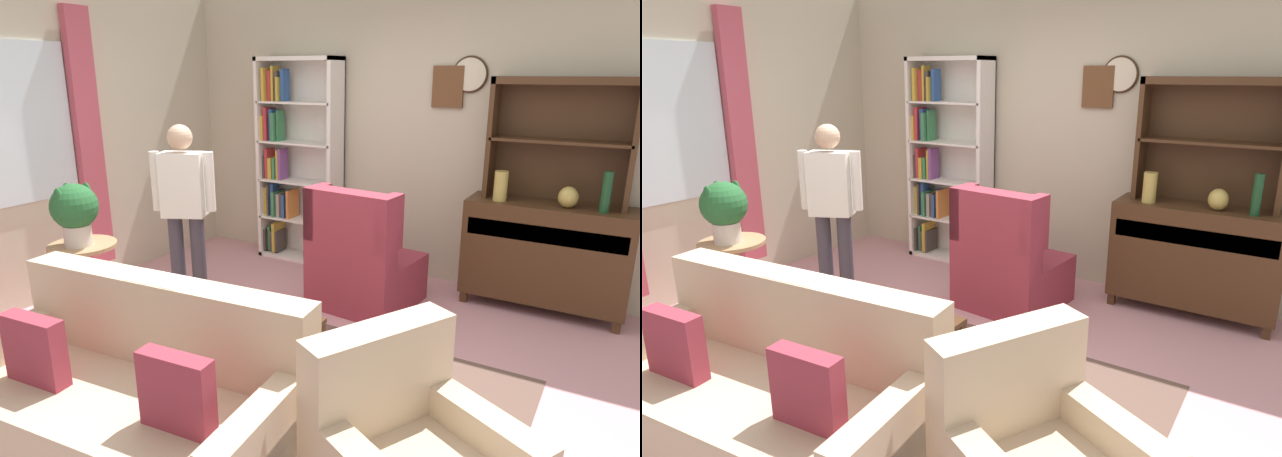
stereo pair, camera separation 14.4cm
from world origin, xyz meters
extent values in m
cube|color=#C68C93|center=(0.00, 0.00, -0.01)|extent=(5.40, 4.60, 0.02)
cube|color=#BCB299|center=(0.00, 2.13, 1.40)|extent=(5.00, 0.06, 2.80)
cylinder|color=beige|center=(0.50, 2.08, 1.93)|extent=(0.28, 0.03, 0.28)
torus|color=#382314|center=(0.50, 2.08, 1.93)|extent=(0.31, 0.02, 0.31)
cube|color=brown|center=(0.32, 2.08, 1.83)|extent=(0.28, 0.03, 0.36)
cube|color=#BCB299|center=(-2.53, 0.00, 1.40)|extent=(0.06, 4.20, 2.80)
cube|color=silver|center=(-2.49, -0.19, 1.55)|extent=(0.02, 0.90, 1.30)
cube|color=#B24756|center=(-2.44, 0.39, 1.35)|extent=(0.08, 0.24, 2.30)
cube|color=brown|center=(0.20, -0.30, 0.00)|extent=(2.70, 1.93, 0.01)
cube|color=silver|center=(-1.60, 1.93, 1.05)|extent=(0.04, 0.30, 2.10)
cube|color=silver|center=(-0.74, 1.93, 1.05)|extent=(0.04, 0.30, 2.10)
cube|color=silver|center=(-1.17, 1.93, 2.08)|extent=(0.90, 0.30, 0.04)
cube|color=silver|center=(-1.17, 1.93, 0.02)|extent=(0.90, 0.30, 0.04)
cube|color=silver|center=(-1.17, 2.07, 1.05)|extent=(0.90, 0.01, 2.10)
cube|color=silver|center=(-1.17, 1.93, 0.44)|extent=(0.86, 0.30, 0.02)
cube|color=#3F3833|center=(-1.56, 1.91, 0.17)|extent=(0.03, 0.20, 0.24)
cube|color=#337247|center=(-1.52, 1.91, 0.18)|extent=(0.03, 0.13, 0.27)
cube|color=#3F3833|center=(-1.48, 1.91, 0.16)|extent=(0.03, 0.17, 0.23)
cube|color=gold|center=(-1.44, 1.91, 0.21)|extent=(0.03, 0.21, 0.32)
cube|color=#3F3833|center=(-1.41, 1.91, 0.17)|extent=(0.02, 0.19, 0.24)
cube|color=silver|center=(-1.17, 1.93, 0.85)|extent=(0.86, 0.30, 0.02)
cube|color=gold|center=(-1.56, 1.91, 0.60)|extent=(0.04, 0.13, 0.30)
cube|color=#3F3833|center=(-1.51, 1.91, 0.63)|extent=(0.02, 0.19, 0.34)
cube|color=#284C8C|center=(-1.48, 1.91, 0.63)|extent=(0.04, 0.12, 0.35)
cube|color=#337247|center=(-1.43, 1.91, 0.59)|extent=(0.03, 0.22, 0.26)
cube|color=gray|center=(-1.39, 1.91, 0.58)|extent=(0.04, 0.17, 0.25)
cube|color=#3F3833|center=(-1.35, 1.91, 0.58)|extent=(0.03, 0.15, 0.26)
cube|color=#284C8C|center=(-1.31, 1.91, 0.58)|extent=(0.03, 0.19, 0.25)
cube|color=#284C8C|center=(-1.28, 1.91, 0.60)|extent=(0.02, 0.12, 0.30)
cube|color=#CC7233|center=(-1.25, 1.91, 0.61)|extent=(0.03, 0.22, 0.30)
cube|color=silver|center=(-1.17, 1.93, 1.25)|extent=(0.86, 0.30, 0.02)
cube|color=#3F3833|center=(-1.56, 1.91, 0.98)|extent=(0.03, 0.16, 0.24)
cube|color=#B22D33|center=(-1.53, 1.91, 1.02)|extent=(0.03, 0.16, 0.32)
cube|color=gold|center=(-1.49, 1.91, 0.97)|extent=(0.04, 0.16, 0.22)
cube|color=#337247|center=(-1.44, 1.91, 0.97)|extent=(0.03, 0.15, 0.23)
cube|color=gold|center=(-1.40, 1.91, 1.01)|extent=(0.03, 0.12, 0.31)
cube|color=#723F7F|center=(-1.36, 1.91, 1.02)|extent=(0.03, 0.16, 0.32)
cube|color=silver|center=(-1.17, 1.93, 1.66)|extent=(0.86, 0.30, 0.02)
cube|color=gold|center=(-1.56, 1.91, 1.39)|extent=(0.03, 0.18, 0.25)
cube|color=#B22D33|center=(-1.52, 1.91, 1.43)|extent=(0.04, 0.18, 0.34)
cube|color=#284C8C|center=(-1.47, 1.91, 1.42)|extent=(0.04, 0.11, 0.32)
cube|color=#337247|center=(-1.42, 1.91, 1.41)|extent=(0.04, 0.22, 0.29)
cube|color=#337247|center=(-1.38, 1.91, 1.42)|extent=(0.02, 0.13, 0.31)
cube|color=gray|center=(-1.56, 1.91, 1.81)|extent=(0.03, 0.11, 0.30)
cube|color=gold|center=(-1.53, 1.91, 1.83)|extent=(0.03, 0.21, 0.33)
cube|color=#B22D33|center=(-1.48, 1.91, 1.82)|extent=(0.04, 0.12, 0.30)
cube|color=gold|center=(-1.43, 1.91, 1.84)|extent=(0.03, 0.13, 0.35)
cube|color=#3F3833|center=(-1.39, 1.91, 1.81)|extent=(0.04, 0.12, 0.29)
cube|color=gold|center=(-1.36, 1.91, 1.79)|extent=(0.02, 0.20, 0.24)
cube|color=#284C8C|center=(-1.32, 1.91, 1.83)|extent=(0.04, 0.12, 0.32)
cube|color=#422816|center=(1.30, 1.86, 0.51)|extent=(1.30, 0.45, 0.82)
cube|color=#422816|center=(0.70, 1.69, 0.05)|extent=(0.06, 0.06, 0.10)
cube|color=#422816|center=(1.90, 1.69, 0.05)|extent=(0.06, 0.06, 0.10)
cube|color=#422816|center=(0.70, 2.04, 0.05)|extent=(0.06, 0.06, 0.10)
cube|color=#422816|center=(1.90, 2.04, 0.05)|extent=(0.06, 0.06, 0.10)
cube|color=#352012|center=(1.30, 1.64, 0.71)|extent=(1.20, 0.01, 0.14)
cube|color=#422816|center=(0.77, 1.94, 1.42)|extent=(0.04, 0.26, 1.00)
cube|color=#422816|center=(1.83, 1.94, 1.42)|extent=(0.04, 0.26, 1.00)
cube|color=#422816|center=(1.30, 1.94, 1.89)|extent=(1.10, 0.26, 0.06)
cube|color=#422816|center=(1.30, 1.94, 1.42)|extent=(1.06, 0.26, 0.02)
cube|color=#422816|center=(1.30, 2.06, 1.42)|extent=(1.10, 0.01, 1.00)
cylinder|color=tan|center=(0.91, 1.78, 1.04)|extent=(0.11, 0.11, 0.25)
ellipsoid|color=tan|center=(1.43, 1.79, 1.01)|extent=(0.15, 0.15, 0.17)
cylinder|color=#194223|center=(1.69, 1.77, 1.08)|extent=(0.07, 0.07, 0.32)
cube|color=#C6AD8E|center=(-0.20, -1.24, 0.21)|extent=(1.87, 1.01, 0.42)
cube|color=#C6AD8E|center=(-0.23, -0.92, 0.66)|extent=(1.81, 0.37, 0.48)
cube|color=#C6AD8E|center=(-1.03, -1.32, 0.30)|extent=(0.22, 0.86, 0.60)
cube|color=maroon|center=(-0.64, -1.40, 0.60)|extent=(0.37, 0.13, 0.36)
cube|color=maroon|center=(0.26, -1.32, 0.60)|extent=(0.37, 0.13, 0.36)
cube|color=white|center=(-0.23, -0.92, 0.90)|extent=(0.38, 0.21, 0.00)
cube|color=#C6AD8E|center=(0.99, -0.80, 0.64)|extent=(0.51, 0.75, 0.48)
cube|color=maroon|center=(-0.03, 1.23, 0.21)|extent=(0.85, 0.87, 0.42)
cube|color=maroon|center=(-0.06, 0.93, 0.74)|extent=(0.79, 0.27, 0.63)
cube|color=maroon|center=(0.29, 0.94, 0.83)|extent=(0.12, 0.29, 0.44)
cube|color=maroon|center=(-0.39, 1.00, 0.83)|extent=(0.12, 0.29, 0.44)
cylinder|color=#A87F56|center=(-1.83, -0.22, 0.63)|extent=(0.52, 0.52, 0.03)
cylinder|color=#A87F56|center=(-1.83, -0.22, 0.31)|extent=(0.08, 0.08, 0.62)
cylinder|color=#A87F56|center=(-1.83, -0.22, 0.01)|extent=(0.36, 0.36, 0.03)
cylinder|color=beige|center=(-1.82, -0.26, 0.73)|extent=(0.21, 0.21, 0.17)
sphere|color=#235B2D|center=(-1.82, -0.26, 0.96)|extent=(0.36, 0.36, 0.36)
ellipsoid|color=#235B2D|center=(-1.94, -0.23, 1.00)|extent=(0.10, 0.06, 0.25)
ellipsoid|color=#235B2D|center=(-1.81, -0.39, 1.00)|extent=(0.10, 0.06, 0.25)
ellipsoid|color=#235B2D|center=(-1.82, -0.14, 1.00)|extent=(0.10, 0.06, 0.25)
cylinder|color=#38333D|center=(-1.35, 0.31, 0.41)|extent=(0.16, 0.16, 0.82)
cylinder|color=#38333D|center=(-1.19, 0.39, 0.41)|extent=(0.16, 0.16, 0.82)
cube|color=silver|center=(-1.27, 0.35, 1.08)|extent=(0.39, 0.33, 0.52)
sphere|color=tan|center=(-1.27, 0.35, 1.46)|extent=(0.27, 0.27, 0.20)
cylinder|color=silver|center=(-1.47, 0.25, 1.11)|extent=(0.11, 0.11, 0.48)
cylinder|color=silver|center=(-1.07, 0.45, 1.11)|extent=(0.11, 0.11, 0.48)
cube|color=#422816|center=(-0.13, -0.25, 0.40)|extent=(0.80, 0.50, 0.03)
cube|color=#422816|center=(-0.50, -0.47, 0.20)|extent=(0.05, 0.05, 0.39)
cube|color=#422816|center=(0.24, -0.47, 0.20)|extent=(0.05, 0.05, 0.39)
cube|color=#422816|center=(-0.50, -0.03, 0.20)|extent=(0.05, 0.05, 0.39)
cube|color=#422816|center=(0.24, -0.03, 0.20)|extent=(0.05, 0.05, 0.39)
cube|color=#3F3833|center=(-0.20, -0.16, 0.43)|extent=(0.20, 0.15, 0.02)
cube|color=gold|center=(-0.21, -0.15, 0.46)|extent=(0.16, 0.14, 0.03)
cube|color=#CC7233|center=(-0.21, -0.15, 0.48)|extent=(0.21, 0.16, 0.02)
cube|color=#B22D33|center=(-0.21, -0.16, 0.51)|extent=(0.15, 0.10, 0.02)
camera|label=1|loc=(1.87, -2.81, 1.96)|focal=30.62mm
camera|label=2|loc=(1.99, -2.73, 1.96)|focal=30.62mm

